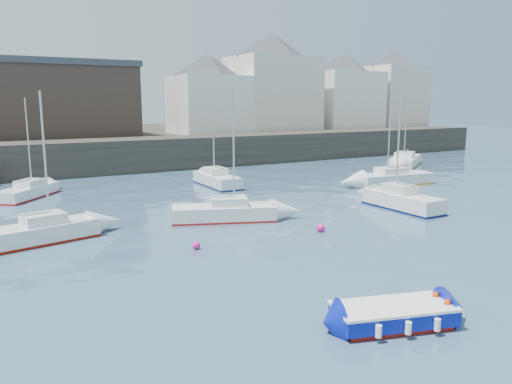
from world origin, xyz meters
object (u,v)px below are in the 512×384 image
sailboat_b (225,212)px  sailboat_a (39,232)px  sailboat_c (402,200)px  buoy_mid (321,232)px  buoy_far (187,210)px  sailboat_d (393,178)px  sailboat_h (28,191)px  buoy_near (196,249)px  sailboat_f (217,179)px  blue_dinghy (393,314)px  sailboat_g (405,161)px

sailboat_b → sailboat_a: bearing=177.1°
sailboat_c → buoy_mid: sailboat_c is taller
sailboat_c → buoy_far: 13.01m
sailboat_c → sailboat_d: size_ratio=0.86×
sailboat_h → sailboat_b: bearing=-56.0°
sailboat_d → buoy_far: size_ratio=18.74×
sailboat_h → buoy_far: sailboat_h is taller
sailboat_a → buoy_near: bearing=-38.5°
buoy_near → sailboat_f: bearing=60.9°
buoy_far → buoy_near: bearing=-109.5°
blue_dinghy → sailboat_d: (18.61, 18.24, 0.12)m
sailboat_d → buoy_mid: bearing=-148.0°
sailboat_d → sailboat_g: bearing=39.3°
sailboat_c → sailboat_g: size_ratio=0.77×
sailboat_c → sailboat_g: (15.81, 14.60, -0.02)m
sailboat_d → buoy_mid: 16.32m
blue_dinghy → sailboat_a: (-7.62, 14.62, 0.11)m
sailboat_c → buoy_mid: 7.75m
sailboat_c → sailboat_f: 14.52m
sailboat_c → sailboat_h: bearing=141.2°
blue_dinghy → sailboat_f: size_ratio=0.52×
sailboat_b → sailboat_f: (4.64, 10.49, 0.04)m
blue_dinghy → buoy_near: 10.16m
buoy_near → buoy_mid: size_ratio=0.85×
sailboat_g → buoy_near: size_ratio=25.74×
sailboat_a → sailboat_h: sailboat_a is taller
buoy_near → buoy_far: buoy_far is taller
buoy_near → sailboat_c: bearing=5.7°
sailboat_b → buoy_mid: sailboat_b is taller
buoy_mid → sailboat_c: bearing=13.4°
sailboat_f → sailboat_c: bearing=-65.8°
sailboat_d → buoy_far: sailboat_d is taller
sailboat_f → sailboat_a: bearing=-144.3°
blue_dinghy → sailboat_f: sailboat_f is taller
sailboat_a → sailboat_h: (0.81, 12.15, -0.05)m
blue_dinghy → buoy_mid: size_ratio=9.05×
sailboat_c → buoy_mid: bearing=-166.6°
blue_dinghy → sailboat_c: bearing=42.8°
sailboat_g → sailboat_h: 34.92m
sailboat_b → sailboat_h: size_ratio=1.09×
sailboat_a → buoy_mid: size_ratio=16.46×
sailboat_f → sailboat_g: 21.81m
sailboat_b → sailboat_d: 17.40m
sailboat_g → buoy_far: sailboat_g is taller
sailboat_b → buoy_mid: bearing=-55.9°
sailboat_a → sailboat_g: (35.72, 11.38, 0.04)m
sailboat_c → sailboat_d: 9.32m
buoy_mid → buoy_far: size_ratio=0.96×
sailboat_b → sailboat_g: (26.40, 11.85, 0.05)m
sailboat_c → sailboat_b: bearing=165.4°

